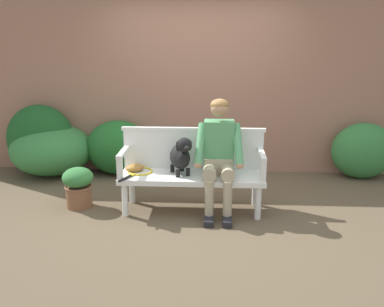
{
  "coord_description": "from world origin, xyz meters",
  "views": [
    {
      "loc": [
        0.27,
        -4.76,
        2.03
      ],
      "look_at": [
        0.0,
        0.0,
        0.69
      ],
      "focal_mm": 40.71,
      "sensor_mm": 36.0,
      "label": 1
    }
  ],
  "objects_px": {
    "person_seated": "(219,152)",
    "dog_on_bench": "(181,155)",
    "potted_plant": "(78,186)",
    "baseball_glove": "(135,168)",
    "tennis_racket": "(139,172)",
    "garden_bench": "(192,179)"
  },
  "relations": [
    {
      "from": "dog_on_bench",
      "to": "tennis_racket",
      "type": "height_order",
      "value": "dog_on_bench"
    },
    {
      "from": "person_seated",
      "to": "baseball_glove",
      "type": "height_order",
      "value": "person_seated"
    },
    {
      "from": "person_seated",
      "to": "tennis_racket",
      "type": "distance_m",
      "value": 0.96
    },
    {
      "from": "tennis_racket",
      "to": "potted_plant",
      "type": "relative_size",
      "value": 1.18
    },
    {
      "from": "dog_on_bench",
      "to": "baseball_glove",
      "type": "bearing_deg",
      "value": 170.56
    },
    {
      "from": "garden_bench",
      "to": "tennis_racket",
      "type": "distance_m",
      "value": 0.63
    },
    {
      "from": "tennis_racket",
      "to": "baseball_glove",
      "type": "height_order",
      "value": "baseball_glove"
    },
    {
      "from": "baseball_glove",
      "to": "garden_bench",
      "type": "bearing_deg",
      "value": -36.58
    },
    {
      "from": "garden_bench",
      "to": "potted_plant",
      "type": "xyz_separation_m",
      "value": [
        -1.36,
        0.03,
        -0.12
      ]
    },
    {
      "from": "dog_on_bench",
      "to": "baseball_glove",
      "type": "xyz_separation_m",
      "value": [
        -0.55,
        0.09,
        -0.19
      ]
    },
    {
      "from": "person_seated",
      "to": "potted_plant",
      "type": "xyz_separation_m",
      "value": [
        -1.66,
        0.04,
        -0.45
      ]
    },
    {
      "from": "dog_on_bench",
      "to": "potted_plant",
      "type": "bearing_deg",
      "value": 177.62
    },
    {
      "from": "person_seated",
      "to": "dog_on_bench",
      "type": "distance_m",
      "value": 0.43
    },
    {
      "from": "tennis_racket",
      "to": "person_seated",
      "type": "bearing_deg",
      "value": -2.74
    },
    {
      "from": "person_seated",
      "to": "dog_on_bench",
      "type": "xyz_separation_m",
      "value": [
        -0.43,
        -0.01,
        -0.04
      ]
    },
    {
      "from": "garden_bench",
      "to": "potted_plant",
      "type": "bearing_deg",
      "value": 178.89
    },
    {
      "from": "person_seated",
      "to": "dog_on_bench",
      "type": "bearing_deg",
      "value": -178.93
    },
    {
      "from": "dog_on_bench",
      "to": "garden_bench",
      "type": "bearing_deg",
      "value": 11.48
    },
    {
      "from": "potted_plant",
      "to": "dog_on_bench",
      "type": "bearing_deg",
      "value": -2.38
    },
    {
      "from": "dog_on_bench",
      "to": "tennis_racket",
      "type": "xyz_separation_m",
      "value": [
        -0.5,
        0.05,
        -0.22
      ]
    },
    {
      "from": "person_seated",
      "to": "potted_plant",
      "type": "bearing_deg",
      "value": 178.51
    },
    {
      "from": "baseball_glove",
      "to": "potted_plant",
      "type": "xyz_separation_m",
      "value": [
        -0.68,
        -0.04,
        -0.22
      ]
    }
  ]
}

